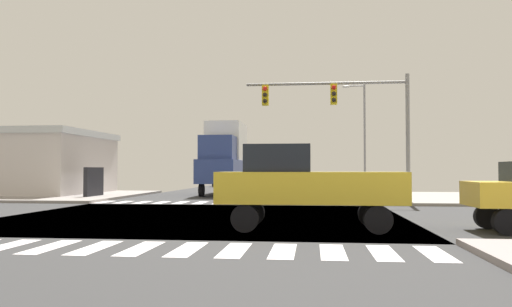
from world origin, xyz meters
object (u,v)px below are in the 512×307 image
Objects in this scene: traffic_signal_mast at (342,107)px; pickup_trailing_2 at (304,183)px; suv_farside_1 at (242,173)px; sedan_leading_3 at (224,175)px; box_truck_middle_1 at (224,156)px; street_lamp at (361,127)px.

traffic_signal_mast is 1.57× the size of pickup_trailing_2.
sedan_leading_3 is (-3.00, 8.20, -0.28)m from suv_farside_1.
sedan_leading_3 is 17.10m from box_truck_middle_1.
box_truck_middle_1 is at bearing 16.29° from pickup_trailing_2.
street_lamp is at bearing -9.02° from pickup_trailing_2.
street_lamp is at bearing 80.82° from traffic_signal_mast.
suv_farside_1 reaches higher than sedan_leading_3.
traffic_signal_mast is 27.30m from sedan_leading_3.
street_lamp reaches higher than suv_farside_1.
pickup_trailing_2 is at bearing -98.82° from traffic_signal_mast.
traffic_signal_mast is 1.86× the size of sedan_leading_3.
traffic_signal_mast is 14.31m from street_lamp.
traffic_signal_mast reaches higher than suv_farside_1.
street_lamp is 1.78× the size of suv_farside_1.
pickup_trailing_2 is (-1.71, -10.99, -3.44)m from traffic_signal_mast.
pickup_trailing_2 is at bearing 103.47° from sedan_leading_3.
street_lamp is at bearing 164.37° from suv_farside_1.
pickup_trailing_2 is 20.07m from box_truck_middle_1.
street_lamp is 11.51m from box_truck_middle_1.
suv_farside_1 is (-7.32, 16.82, -3.34)m from traffic_signal_mast.
suv_farside_1 is 1.07× the size of sedan_leading_3.
sedan_leading_3 is at bearing 13.47° from pickup_trailing_2.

